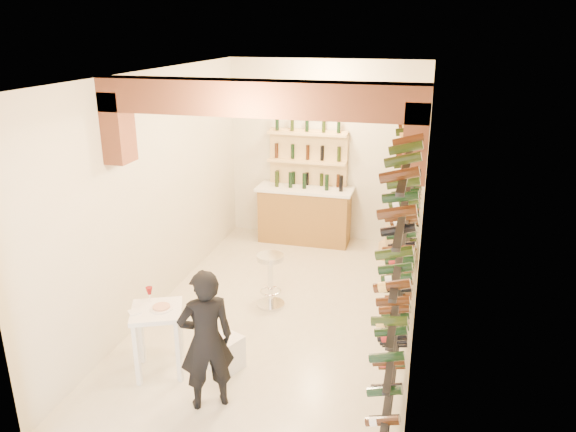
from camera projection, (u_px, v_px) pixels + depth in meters
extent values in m
plane|color=beige|center=(283.00, 312.00, 7.53)|extent=(6.00, 6.00, 0.00)
cube|color=beige|center=(326.00, 152.00, 9.75)|extent=(3.50, 0.02, 3.20)
cube|color=beige|center=(182.00, 315.00, 4.26)|extent=(3.50, 0.02, 3.20)
cube|color=beige|center=(157.00, 191.00, 7.42)|extent=(0.02, 6.00, 3.20)
cube|color=beige|center=(423.00, 212.00, 6.59)|extent=(0.02, 6.00, 3.20)
cube|color=#9E6038|center=(282.00, 72.00, 6.48)|extent=(3.50, 6.00, 0.02)
cube|color=#A75A3A|center=(256.00, 98.00, 5.62)|extent=(3.50, 0.35, 0.36)
cube|color=#A75A3A|center=(118.00, 127.00, 6.13)|extent=(0.24, 0.35, 0.80)
cube|color=#A75A3A|center=(416.00, 142.00, 5.36)|extent=(0.24, 0.35, 0.80)
cube|color=black|center=(401.00, 310.00, 7.07)|extent=(0.06, 5.70, 0.03)
cube|color=black|center=(404.00, 282.00, 6.94)|extent=(0.06, 5.70, 0.03)
cube|color=black|center=(406.00, 253.00, 6.81)|extent=(0.06, 5.70, 0.03)
cube|color=black|center=(408.00, 223.00, 6.68)|extent=(0.06, 5.70, 0.03)
cube|color=black|center=(411.00, 191.00, 6.55)|extent=(0.06, 5.70, 0.03)
cube|color=black|center=(413.00, 159.00, 6.41)|extent=(0.06, 5.70, 0.03)
cube|color=black|center=(416.00, 125.00, 6.28)|extent=(0.06, 5.70, 0.03)
cube|color=olive|center=(305.00, 216.00, 9.87)|extent=(1.60, 0.55, 0.96)
cube|color=white|center=(305.00, 189.00, 9.70)|extent=(1.70, 0.62, 0.05)
cube|color=#DFBD7D|center=(308.00, 184.00, 9.94)|extent=(1.40, 0.10, 2.00)
cube|color=#DFBD7D|center=(307.00, 215.00, 10.03)|extent=(1.40, 0.28, 0.04)
cube|color=#DFBD7D|center=(307.00, 188.00, 9.87)|extent=(1.40, 0.28, 0.04)
cube|color=#DFBD7D|center=(307.00, 161.00, 9.70)|extent=(1.40, 0.28, 0.04)
cube|color=#DFBD7D|center=(308.00, 133.00, 9.54)|extent=(1.40, 0.28, 0.04)
cube|color=brown|center=(310.00, 103.00, 9.51)|extent=(0.70, 0.04, 0.55)
cube|color=#99998C|center=(309.00, 103.00, 9.49)|extent=(0.60, 0.01, 0.45)
cube|color=white|center=(156.00, 311.00, 6.00)|extent=(0.72, 0.72, 0.05)
cube|color=white|center=(137.00, 355.00, 5.89)|extent=(0.05, 0.05, 0.74)
cube|color=white|center=(179.00, 352.00, 5.96)|extent=(0.05, 0.05, 0.74)
cube|color=white|center=(141.00, 334.00, 6.31)|extent=(0.05, 0.05, 0.74)
cube|color=white|center=(180.00, 331.00, 6.37)|extent=(0.05, 0.05, 0.74)
cylinder|color=white|center=(161.00, 308.00, 6.00)|extent=(0.25, 0.25, 0.02)
cylinder|color=#BF7266|center=(161.00, 307.00, 5.99)|extent=(0.19, 0.19, 0.02)
cube|color=white|center=(135.00, 312.00, 5.92)|extent=(0.18, 0.18, 0.02)
cylinder|color=white|center=(150.00, 301.00, 6.17)|extent=(0.07, 0.07, 0.00)
cylinder|color=white|center=(150.00, 297.00, 6.16)|extent=(0.01, 0.01, 0.09)
cone|color=#63080B|center=(149.00, 291.00, 6.13)|extent=(0.08, 0.08, 0.08)
cube|color=white|center=(226.00, 353.00, 6.25)|extent=(0.42, 0.42, 0.40)
imported|color=black|center=(206.00, 340.00, 5.47)|extent=(0.66, 0.61, 1.52)
cylinder|color=silver|center=(271.00, 304.00, 7.72)|extent=(0.39, 0.39, 0.03)
cylinder|color=silver|center=(270.00, 282.00, 7.61)|extent=(0.08, 0.08, 0.69)
cylinder|color=silver|center=(270.00, 257.00, 7.49)|extent=(0.37, 0.37, 0.07)
torus|color=silver|center=(271.00, 291.00, 7.66)|extent=(0.30, 0.30, 0.02)
cube|color=tan|center=(398.00, 251.00, 9.16)|extent=(0.63, 0.54, 0.32)
cube|color=tan|center=(399.00, 236.00, 9.07)|extent=(0.45, 0.33, 0.25)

